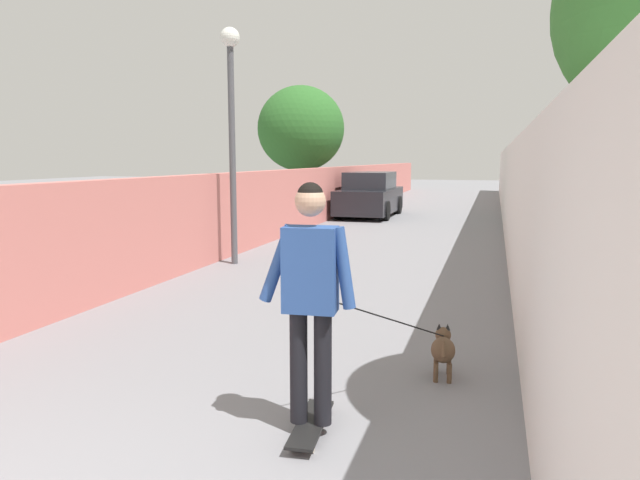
{
  "coord_description": "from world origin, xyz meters",
  "views": [
    {
      "loc": [
        -1.25,
        -2.42,
        2.01
      ],
      "look_at": [
        5.58,
        -0.36,
        1.0
      ],
      "focal_mm": 32.36,
      "sensor_mm": 36.0,
      "label": 1
    }
  ],
  "objects_px": {
    "skateboard": "(311,424)",
    "car_near": "(370,196)",
    "dog": "(442,348)",
    "tree_left_mid": "(301,129)",
    "lamp_post": "(231,105)",
    "person_skateboarder": "(310,285)"
  },
  "relations": [
    {
      "from": "lamp_post",
      "to": "car_near",
      "type": "height_order",
      "value": "lamp_post"
    },
    {
      "from": "person_skateboarder",
      "to": "car_near",
      "type": "height_order",
      "value": "person_skateboarder"
    },
    {
      "from": "dog",
      "to": "skateboard",
      "type": "bearing_deg",
      "value": 149.5
    },
    {
      "from": "tree_left_mid",
      "to": "skateboard",
      "type": "distance_m",
      "value": 17.61
    },
    {
      "from": "tree_left_mid",
      "to": "lamp_post",
      "type": "relative_size",
      "value": 1.05
    },
    {
      "from": "dog",
      "to": "car_near",
      "type": "height_order",
      "value": "car_near"
    },
    {
      "from": "tree_left_mid",
      "to": "dog",
      "type": "xyz_separation_m",
      "value": [
        -15.02,
        -6.44,
        -2.8
      ]
    },
    {
      "from": "skateboard",
      "to": "dog",
      "type": "height_order",
      "value": "dog"
    },
    {
      "from": "skateboard",
      "to": "car_near",
      "type": "xyz_separation_m",
      "value": [
        15.89,
        2.91,
        0.65
      ]
    },
    {
      "from": "skateboard",
      "to": "person_skateboarder",
      "type": "height_order",
      "value": "person_skateboarder"
    },
    {
      "from": "person_skateboarder",
      "to": "tree_left_mid",
      "type": "bearing_deg",
      "value": 18.85
    },
    {
      "from": "car_near",
      "to": "skateboard",
      "type": "bearing_deg",
      "value": -169.63
    },
    {
      "from": "dog",
      "to": "car_near",
      "type": "xyz_separation_m",
      "value": [
        14.48,
        3.74,
        0.44
      ]
    },
    {
      "from": "lamp_post",
      "to": "skateboard",
      "type": "xyz_separation_m",
      "value": [
        -6.16,
        -3.51,
        -2.93
      ]
    },
    {
      "from": "tree_left_mid",
      "to": "skateboard",
      "type": "height_order",
      "value": "tree_left_mid"
    },
    {
      "from": "lamp_post",
      "to": "skateboard",
      "type": "relative_size",
      "value": 5.38
    },
    {
      "from": "tree_left_mid",
      "to": "person_skateboarder",
      "type": "bearing_deg",
      "value": -161.15
    },
    {
      "from": "skateboard",
      "to": "person_skateboarder",
      "type": "bearing_deg",
      "value": 153.43
    },
    {
      "from": "person_skateboarder",
      "to": "dog",
      "type": "height_order",
      "value": "person_skateboarder"
    },
    {
      "from": "tree_left_mid",
      "to": "car_near",
      "type": "bearing_deg",
      "value": -101.29
    },
    {
      "from": "person_skateboarder",
      "to": "dog",
      "type": "bearing_deg",
      "value": -30.5
    },
    {
      "from": "lamp_post",
      "to": "car_near",
      "type": "relative_size",
      "value": 1.08
    }
  ]
}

